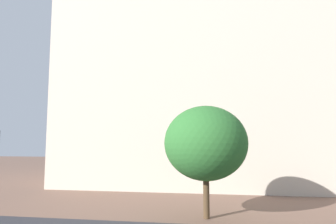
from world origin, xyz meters
TOP-DOWN VIEW (x-y plane):
  - landmark_building at (0.83, 27.35)m, footprint 26.04×15.62m
  - tree_curb_far at (1.54, 12.54)m, footprint 4.47×4.47m

SIDE VIEW (x-z plane):
  - tree_curb_far at x=1.54m, z-range 0.96..6.94m
  - landmark_building at x=0.83m, z-range -8.03..30.43m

